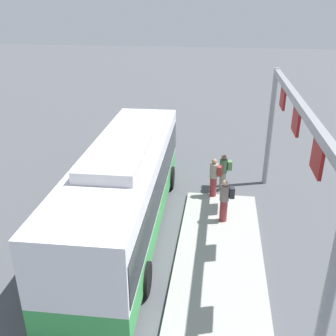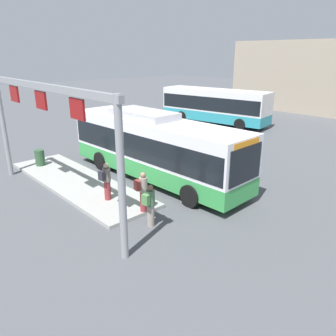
# 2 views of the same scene
# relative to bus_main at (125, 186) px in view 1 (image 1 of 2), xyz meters

# --- Properties ---
(ground_plane) EXTENTS (120.00, 120.00, 0.00)m
(ground_plane) POSITION_rel_bus_main_xyz_m (0.01, 0.00, -1.81)
(ground_plane) COLOR #4C4F54
(platform_curb) EXTENTS (10.00, 2.80, 0.16)m
(platform_curb) POSITION_rel_bus_main_xyz_m (-2.03, -3.37, -1.73)
(platform_curb) COLOR #9E9E99
(platform_curb) RESTS_ON ground
(bus_main) EXTENTS (10.86, 2.90, 3.46)m
(bus_main) POSITION_rel_bus_main_xyz_m (0.00, 0.00, 0.00)
(bus_main) COLOR green
(bus_main) RESTS_ON ground
(person_boarding) EXTENTS (0.39, 0.56, 1.67)m
(person_boarding) POSITION_rel_bus_main_xyz_m (3.75, -3.44, -0.92)
(person_boarding) COLOR gray
(person_boarding) RESTS_ON ground
(person_waiting_near) EXTENTS (0.42, 0.58, 1.67)m
(person_waiting_near) POSITION_rel_bus_main_xyz_m (2.83, -3.05, -0.76)
(person_waiting_near) COLOR maroon
(person_waiting_near) RESTS_ON platform_curb
(person_waiting_mid) EXTENTS (0.38, 0.55, 1.67)m
(person_waiting_mid) POSITION_rel_bus_main_xyz_m (0.90, -3.49, -0.76)
(person_waiting_mid) COLOR maroon
(person_waiting_mid) RESTS_ON platform_curb
(platform_sign_gantry) EXTENTS (10.82, 0.24, 5.20)m
(platform_sign_gantry) POSITION_rel_bus_main_xyz_m (-0.47, -5.34, 2.02)
(platform_sign_gantry) COLOR gray
(platform_sign_gantry) RESTS_ON ground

